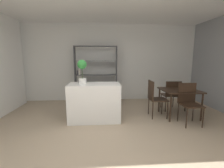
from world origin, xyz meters
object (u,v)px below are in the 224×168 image
(dining_chair_island_side, at_px, (154,96))
(dining_table, at_px, (180,93))
(potted_plant_on_island, at_px, (82,70))
(dining_chair_near, at_px, (189,100))
(dining_chair_far, at_px, (172,93))
(kitchen_island, at_px, (95,102))
(open_bookshelf, at_px, (94,77))

(dining_chair_island_side, bearing_deg, dining_table, -88.54)
(potted_plant_on_island, relative_size, dining_chair_near, 0.61)
(potted_plant_on_island, relative_size, dining_chair_far, 0.65)
(kitchen_island, relative_size, open_bookshelf, 0.64)
(potted_plant_on_island, distance_m, dining_chair_far, 2.72)
(open_bookshelf, bearing_deg, dining_chair_near, -40.37)
(dining_chair_island_side, bearing_deg, dining_chair_far, -54.90)
(potted_plant_on_island, distance_m, dining_table, 2.63)
(dining_chair_far, bearing_deg, dining_table, 91.48)
(dining_chair_far, bearing_deg, open_bookshelf, -23.83)
(dining_chair_far, xyz_separation_m, dining_chair_island_side, (-0.68, -0.45, 0.04))
(potted_plant_on_island, bearing_deg, open_bookshelf, 83.22)
(dining_chair_far, height_order, dining_chair_near, dining_chair_near)
(dining_chair_near, bearing_deg, potted_plant_on_island, 173.06)
(kitchen_island, distance_m, open_bookshelf, 1.72)
(open_bookshelf, bearing_deg, kitchen_island, -87.08)
(kitchen_island, bearing_deg, dining_chair_island_side, 4.04)
(potted_plant_on_island, relative_size, open_bookshelf, 0.30)
(open_bookshelf, distance_m, dining_chair_near, 3.11)
(open_bookshelf, height_order, dining_chair_near, open_bookshelf)
(open_bookshelf, relative_size, dining_chair_far, 2.18)
(potted_plant_on_island, xyz_separation_m, dining_chair_near, (2.55, -0.33, -0.72))
(kitchen_island, relative_size, dining_table, 1.38)
(potted_plant_on_island, distance_m, dining_chair_island_side, 2.00)
(dining_chair_island_side, bearing_deg, kitchen_island, 95.77)
(open_bookshelf, xyz_separation_m, dining_chair_far, (2.35, -1.10, -0.38))
(kitchen_island, relative_size, dining_chair_island_side, 1.29)
(open_bookshelf, xyz_separation_m, dining_chair_near, (2.35, -2.00, -0.35))
(potted_plant_on_island, bearing_deg, dining_chair_far, 12.70)
(open_bookshelf, xyz_separation_m, dining_chair_island_side, (1.67, -1.55, -0.34))
(dining_table, relative_size, dining_chair_near, 0.95)
(kitchen_island, relative_size, potted_plant_on_island, 2.16)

